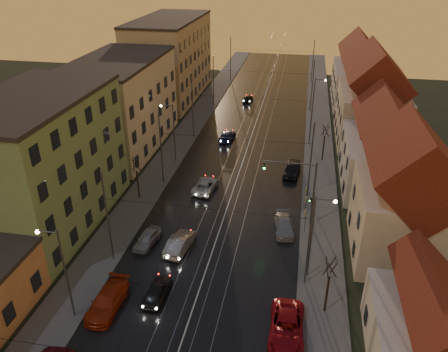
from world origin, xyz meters
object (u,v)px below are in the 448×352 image
Objects in this scene: traffic_light_mast at (304,185)px; driving_car_2 at (205,185)px; driving_car_0 at (157,291)px; street_lamp_3 at (316,98)px; parked_right_1 at (284,225)px; parked_right_0 at (287,327)px; driving_car_4 at (248,99)px; driving_car_1 at (180,243)px; parked_right_2 at (292,169)px; parked_left_2 at (107,301)px; street_lamp_0 at (60,266)px; street_lamp_2 at (172,127)px; driving_car_3 at (227,136)px; street_lamp_1 at (316,230)px; parked_left_3 at (147,239)px.

traffic_light_mast reaches higher than driving_car_2.
driving_car_0 is 0.82× the size of driving_car_2.
street_lamp_3 is 1.83× the size of parked_right_1.
driving_car_4 is at bearing 99.88° from parked_right_0.
driving_car_1 is 1.05× the size of parked_right_1.
parked_right_2 reaches higher than driving_car_4.
parked_left_2 is (-14.62, -14.70, -3.86)m from traffic_light_mast.
street_lamp_0 is 12.10m from driving_car_1.
street_lamp_3 reaches higher than parked_left_2.
street_lamp_2 is at bearing 144.93° from traffic_light_mast.
traffic_light_mast is at bearing 46.68° from parked_left_2.
parked_right_0 is at bearing -92.31° from street_lamp_3.
driving_car_3 is 24.16m from parked_right_1.
traffic_light_mast is at bearing -129.46° from driving_car_0.
parked_right_2 is (-1.41, 11.05, -3.82)m from traffic_light_mast.
street_lamp_0 is 2.05× the size of driving_car_0.
parked_left_2 is (-3.40, -19.89, 0.08)m from driving_car_2.
traffic_light_mast is 1.57× the size of parked_right_2.
parked_right_2 is at bearing 59.89° from street_lamp_0.
street_lamp_2 is 1.47× the size of parked_right_0.
driving_car_3 is (-0.16, 15.45, -0.01)m from driving_car_2.
parked_left_2 is at bearing -110.22° from street_lamp_3.
street_lamp_0 is 1.00× the size of street_lamp_1.
parked_right_0 is (16.48, -26.83, -4.13)m from street_lamp_2.
driving_car_0 reaches higher than driving_car_4.
driving_car_2 is 20.18m from parked_left_2.
driving_car_0 reaches higher than driving_car_3.
parked_right_1 is (9.53, 11.37, -0.03)m from driving_car_0.
driving_car_2 is at bearing -88.26° from driving_car_0.
driving_car_1 is (-12.17, -34.36, -4.13)m from street_lamp_3.
street_lamp_2 is 19.77m from driving_car_1.
driving_car_1 is at bearing 2.61° from parked_left_3.
driving_car_1 is 3.30m from parked_left_3.
driving_car_4 is at bearing 105.38° from traffic_light_mast.
driving_car_2 is (-11.22, 5.19, -3.94)m from traffic_light_mast.
street_lamp_3 is at bearing 72.19° from parked_left_3.
driving_car_1 is at bearing 172.33° from street_lamp_1.
parked_left_2 is at bearing 90.10° from driving_car_3.
parked_right_1 is (-1.62, -1.47, -3.96)m from traffic_light_mast.
parked_left_3 is 0.89× the size of parked_right_1.
parked_right_2 is (15.68, -0.96, -4.10)m from street_lamp_2.
driving_car_0 is at bearing -106.70° from street_lamp_3.
driving_car_4 is at bearing -88.86° from driving_car_0.
driving_car_4 is at bearing -83.08° from driving_car_1.
parked_left_3 is at bearing -114.37° from street_lamp_3.
street_lamp_0 reaches higher than parked_right_1.
street_lamp_1 is 36.00m from street_lamp_3.
street_lamp_3 is at bearing 141.58° from driving_car_4.
driving_car_2 is at bearing -118.39° from street_lamp_3.
street_lamp_1 is 8.08m from traffic_light_mast.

